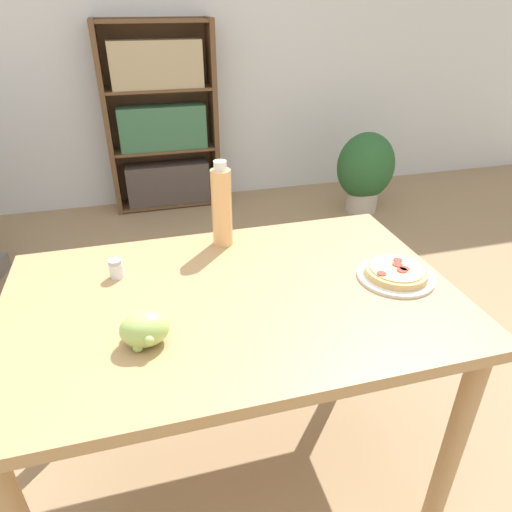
# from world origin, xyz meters

# --- Properties ---
(ground_plane) EXTENTS (14.00, 14.00, 0.00)m
(ground_plane) POSITION_xyz_m (0.00, 0.00, 0.00)
(ground_plane) COLOR #9E7F5B
(wall_back) EXTENTS (8.00, 0.05, 2.60)m
(wall_back) POSITION_xyz_m (0.00, 2.62, 1.30)
(wall_back) COLOR silver
(wall_back) RESTS_ON ground_plane
(dining_table) EXTENTS (1.24, 0.79, 0.75)m
(dining_table) POSITION_xyz_m (0.09, 0.00, 0.64)
(dining_table) COLOR tan
(dining_table) RESTS_ON ground_plane
(pizza_on_plate) EXTENTS (0.22, 0.22, 0.04)m
(pizza_on_plate) POSITION_xyz_m (0.57, -0.04, 0.76)
(pizza_on_plate) COLOR white
(pizza_on_plate) RESTS_ON dining_table
(grape_bunch) EXTENTS (0.12, 0.10, 0.09)m
(grape_bunch) POSITION_xyz_m (-0.16, -0.14, 0.79)
(grape_bunch) COLOR #A8CC66
(grape_bunch) RESTS_ON dining_table
(drink_bottle) EXTENTS (0.07, 0.07, 0.28)m
(drink_bottle) POSITION_xyz_m (0.12, 0.31, 0.88)
(drink_bottle) COLOR #EFB270
(drink_bottle) RESTS_ON dining_table
(salt_shaker) EXTENTS (0.04, 0.04, 0.06)m
(salt_shaker) POSITION_xyz_m (-0.22, 0.18, 0.78)
(salt_shaker) COLOR white
(salt_shaker) RESTS_ON dining_table
(bookshelf) EXTENTS (0.81, 0.24, 1.35)m
(bookshelf) POSITION_xyz_m (0.10, 2.48, 0.64)
(bookshelf) COLOR brown
(bookshelf) RESTS_ON ground_plane
(potted_plant_floor) EXTENTS (0.44, 0.38, 0.61)m
(potted_plant_floor) POSITION_xyz_m (1.55, 1.97, 0.33)
(potted_plant_floor) COLOR #BCB2A3
(potted_plant_floor) RESTS_ON ground_plane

